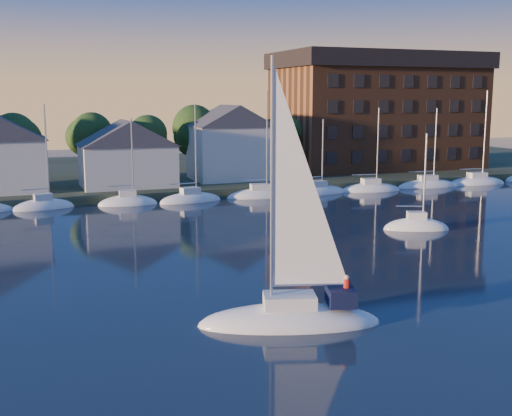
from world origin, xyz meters
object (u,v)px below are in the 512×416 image
clubhouse_east (230,141)px  drifting_sailboat_right (416,229)px  hero_sailboat (292,313)px  condo_block (378,110)px  clubhouse_centre (127,152)px

clubhouse_east → drifting_sailboat_right: bearing=-78.7°
hero_sailboat → drifting_sailboat_right: 27.50m
clubhouse_east → condo_block: condo_block is taller
clubhouse_centre → hero_sailboat: size_ratio=0.77×
clubhouse_centre → hero_sailboat: bearing=-89.9°
clubhouse_centre → clubhouse_east: size_ratio=1.10×
clubhouse_centre → condo_block: condo_block is taller
hero_sailboat → clubhouse_centre: bearing=-72.8°
drifting_sailboat_right → condo_block: bearing=85.8°
clubhouse_east → drifting_sailboat_right: clubhouse_east is taller
clubhouse_east → hero_sailboat: size_ratio=0.70×
clubhouse_east → condo_block: size_ratio=0.34×
condo_block → hero_sailboat: condo_block is taller
condo_block → hero_sailboat: (-39.88, -57.22, -9.18)m
clubhouse_centre → drifting_sailboat_right: clubhouse_centre is taller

